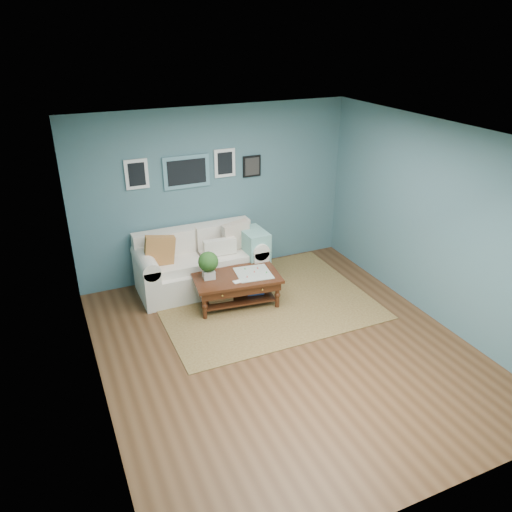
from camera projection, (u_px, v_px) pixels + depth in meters
room_shell at (285, 251)px, 5.88m from camera, size 5.00×5.02×2.70m
area_rug at (263, 301)px, 7.50m from camera, size 3.08×2.46×0.01m
loveseat at (205, 262)px, 7.77m from camera, size 1.99×0.90×1.02m
coffee_table at (232, 281)px, 7.26m from camera, size 1.32×0.87×0.87m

